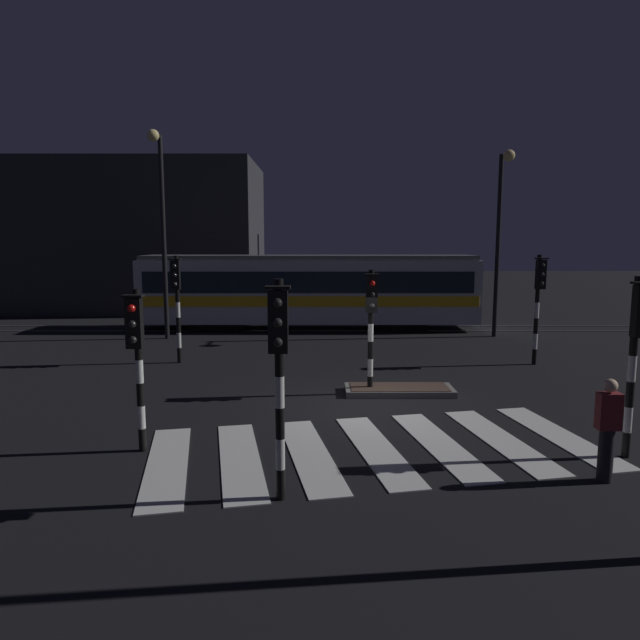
{
  "coord_description": "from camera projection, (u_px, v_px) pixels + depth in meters",
  "views": [
    {
      "loc": [
        -1.06,
        -13.02,
        3.89
      ],
      "look_at": [
        -1.05,
        4.8,
        1.4
      ],
      "focal_mm": 32.02,
      "sensor_mm": 36.0,
      "label": 1
    }
  ],
  "objects": [
    {
      "name": "traffic_light_corner_near_right",
      "position": [
        637.0,
        340.0,
        9.95
      ],
      "size": [
        0.36,
        0.42,
        3.28
      ],
      "color": "black",
      "rests_on": "ground"
    },
    {
      "name": "street_lamp_trackside_right",
      "position": [
        501.0,
        222.0,
        22.4
      ],
      "size": [
        0.44,
        1.21,
        7.27
      ],
      "color": "black",
      "rests_on": "ground"
    },
    {
      "name": "street_lamp_trackside_left",
      "position": [
        161.0,
        212.0,
        21.87
      ],
      "size": [
        0.44,
        1.21,
        7.92
      ],
      "color": "black",
      "rests_on": "ground"
    },
    {
      "name": "traffic_island",
      "position": [
        399.0,
        390.0,
        14.62
      ],
      "size": [
        2.76,
        1.02,
        0.18
      ],
      "color": "slate",
      "rests_on": "ground"
    },
    {
      "name": "tram",
      "position": [
        309.0,
        290.0,
        25.11
      ],
      "size": [
        14.79,
        2.58,
        4.15
      ],
      "color": "silver",
      "rests_on": "ground"
    },
    {
      "name": "building_backdrop",
      "position": [
        118.0,
        237.0,
        32.81
      ],
      "size": [
        16.05,
        8.0,
        8.17
      ],
      "primitive_type": "cube",
      "color": "#2D2D33",
      "rests_on": "ground"
    },
    {
      "name": "traffic_light_corner_far_right",
      "position": [
        539.0,
        293.0,
        17.65
      ],
      "size": [
        0.36,
        0.42,
        3.46
      ],
      "color": "black",
      "rests_on": "ground"
    },
    {
      "name": "rail_far",
      "position": [
        343.0,
        326.0,
        26.06
      ],
      "size": [
        80.0,
        0.12,
        0.03
      ],
      "primitive_type": "cube",
      "color": "#59595E",
      "rests_on": "ground"
    },
    {
      "name": "pedestrian_waiting_at_kerb",
      "position": [
        607.0,
        429.0,
        9.18
      ],
      "size": [
        0.36,
        0.24,
        1.71
      ],
      "color": "black",
      "rests_on": "ground"
    },
    {
      "name": "traffic_light_median_centre",
      "position": [
        371.0,
        313.0,
        14.24
      ],
      "size": [
        0.36,
        0.42,
        3.17
      ],
      "color": "black",
      "rests_on": "ground"
    },
    {
      "name": "traffic_light_corner_far_left",
      "position": [
        176.0,
        293.0,
        17.9
      ],
      "size": [
        0.36,
        0.42,
        3.42
      ],
      "color": "black",
      "rests_on": "ground"
    },
    {
      "name": "crosswalk_zebra",
      "position": [
        376.0,
        449.0,
        10.71
      ],
      "size": [
        8.88,
        5.28,
        0.02
      ],
      "color": "silver",
      "rests_on": "ground"
    },
    {
      "name": "traffic_light_kerb_mid_left",
      "position": [
        279.0,
        358.0,
        8.26
      ],
      "size": [
        0.36,
        0.42,
        3.35
      ],
      "color": "black",
      "rests_on": "ground"
    },
    {
      "name": "traffic_light_corner_near_left",
      "position": [
        136.0,
        346.0,
        10.27
      ],
      "size": [
        0.36,
        0.42,
        3.03
      ],
      "color": "black",
      "rests_on": "ground"
    },
    {
      "name": "ground_plane",
      "position": [
        365.0,
        407.0,
        13.44
      ],
      "size": [
        120.0,
        120.0,
        0.0
      ],
      "primitive_type": "plane",
      "color": "black"
    },
    {
      "name": "rail_near",
      "position": [
        344.0,
        331.0,
        24.64
      ],
      "size": [
        80.0,
        0.12,
        0.03
      ],
      "primitive_type": "cube",
      "color": "#59595E",
      "rests_on": "ground"
    }
  ]
}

